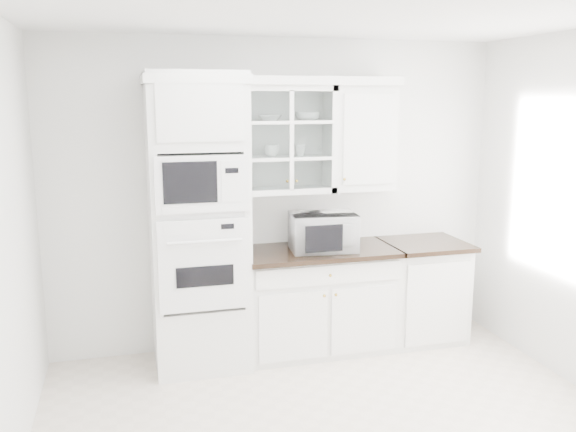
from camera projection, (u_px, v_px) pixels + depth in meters
name	position (u px, v px, depth m)	size (l,w,h in m)	color
room_shell	(327.00, 162.00, 4.05)	(4.00, 3.50, 2.70)	white
oven_column	(198.00, 224.00, 4.91)	(0.76, 0.68, 2.40)	white
base_cabinet_run	(318.00, 299.00, 5.34)	(1.32, 0.67, 0.92)	white
extra_base_cabinet	(421.00, 290.00, 5.60)	(0.72, 0.67, 0.92)	white
upper_cabinet_glass	(286.00, 140.00, 5.14)	(0.80, 0.33, 0.90)	white
upper_cabinet_solid	(361.00, 138.00, 5.31)	(0.55, 0.33, 0.90)	white
crown_molding	(275.00, 81.00, 4.99)	(2.14, 0.38, 0.07)	white
countertop_microwave	(323.00, 231.00, 5.18)	(0.55, 0.46, 0.32)	white
bowl_a	(270.00, 118.00, 5.05)	(0.20, 0.20, 0.05)	white
bowl_b	(308.00, 116.00, 5.16)	(0.21, 0.21, 0.07)	white
cup_a	(272.00, 151.00, 5.11)	(0.13, 0.13, 0.10)	white
cup_b	(300.00, 150.00, 5.19)	(0.11, 0.11, 0.10)	white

